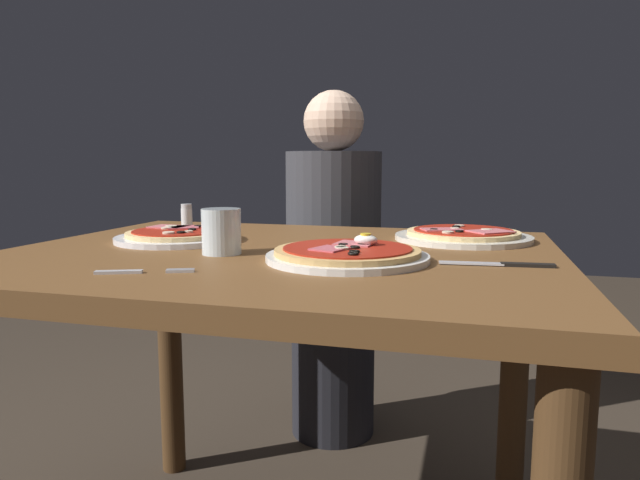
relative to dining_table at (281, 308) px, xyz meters
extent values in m
cube|color=brown|center=(0.00, 0.00, 0.10)|extent=(1.11, 0.90, 0.04)
cylinder|color=#4A3018|center=(-0.49, 0.39, -0.28)|extent=(0.07, 0.07, 0.73)
cylinder|color=#4A3018|center=(0.49, 0.39, -0.28)|extent=(0.07, 0.07, 0.73)
cylinder|color=white|center=(0.16, -0.09, 0.13)|extent=(0.30, 0.30, 0.01)
cylinder|color=tan|center=(0.16, -0.09, 0.14)|extent=(0.27, 0.27, 0.01)
cylinder|color=#A82314|center=(0.16, -0.09, 0.14)|extent=(0.24, 0.24, 0.00)
torus|color=black|center=(0.19, -0.17, 0.15)|extent=(0.02, 0.02, 0.00)
torus|color=black|center=(0.18, -0.10, 0.15)|extent=(0.02, 0.02, 0.00)
torus|color=black|center=(0.15, -0.07, 0.15)|extent=(0.02, 0.02, 0.00)
torus|color=black|center=(0.19, -0.15, 0.15)|extent=(0.02, 0.02, 0.00)
torus|color=black|center=(0.18, -0.06, 0.15)|extent=(0.02, 0.02, 0.00)
cube|color=#C65B66|center=(0.14, -0.12, 0.15)|extent=(0.07, 0.08, 0.00)
cube|color=#D16B70|center=(0.17, -0.05, 0.15)|extent=(0.08, 0.07, 0.00)
cylinder|color=beige|center=(0.16, -0.12, 0.15)|extent=(0.02, 0.02, 0.00)
cylinder|color=beige|center=(0.15, -0.11, 0.15)|extent=(0.02, 0.02, 0.00)
ellipsoid|color=white|center=(0.19, -0.05, 0.16)|extent=(0.04, 0.03, 0.02)
cylinder|color=yellow|center=(0.19, -0.05, 0.17)|extent=(0.02, 0.02, 0.00)
cylinder|color=silver|center=(0.36, 0.25, 0.13)|extent=(0.31, 0.31, 0.01)
cylinder|color=#E5C17F|center=(0.36, 0.25, 0.14)|extent=(0.26, 0.26, 0.01)
cylinder|color=#A82314|center=(0.36, 0.25, 0.14)|extent=(0.22, 0.22, 0.00)
torus|color=black|center=(0.29, 0.21, 0.15)|extent=(0.02, 0.02, 0.00)
torus|color=black|center=(0.34, 0.29, 0.15)|extent=(0.02, 0.02, 0.00)
torus|color=black|center=(0.35, 0.19, 0.15)|extent=(0.02, 0.02, 0.00)
cube|color=#D16B70|center=(0.42, 0.21, 0.15)|extent=(0.11, 0.11, 0.00)
cube|color=#D16B70|center=(0.31, 0.22, 0.15)|extent=(0.10, 0.08, 0.00)
cylinder|color=beige|center=(0.34, 0.24, 0.15)|extent=(0.02, 0.02, 0.00)
cylinder|color=beige|center=(0.41, 0.24, 0.15)|extent=(0.03, 0.03, 0.00)
cylinder|color=beige|center=(0.33, 0.17, 0.15)|extent=(0.02, 0.02, 0.00)
cylinder|color=beige|center=(0.35, 0.30, 0.15)|extent=(0.02, 0.02, 0.00)
cylinder|color=white|center=(-0.27, 0.07, 0.13)|extent=(0.28, 0.28, 0.01)
cylinder|color=#E5C17F|center=(-0.27, 0.07, 0.14)|extent=(0.23, 0.23, 0.01)
cylinder|color=#A82314|center=(-0.27, 0.07, 0.14)|extent=(0.21, 0.21, 0.00)
torus|color=black|center=(-0.24, 0.07, 0.15)|extent=(0.02, 0.02, 0.00)
torus|color=black|center=(-0.25, 0.13, 0.15)|extent=(0.02, 0.02, 0.00)
torus|color=black|center=(-0.24, 0.02, 0.15)|extent=(0.02, 0.02, 0.00)
cube|color=#D16B70|center=(-0.32, 0.11, 0.15)|extent=(0.09, 0.07, 0.00)
cube|color=#C65B66|center=(-0.28, 0.11, 0.15)|extent=(0.09, 0.09, 0.00)
cylinder|color=beige|center=(-0.22, 0.03, 0.15)|extent=(0.02, 0.02, 0.00)
cylinder|color=beige|center=(-0.31, 0.08, 0.15)|extent=(0.02, 0.02, 0.00)
cylinder|color=beige|center=(-0.31, 0.11, 0.15)|extent=(0.03, 0.03, 0.00)
cylinder|color=beige|center=(-0.26, 0.00, 0.15)|extent=(0.03, 0.03, 0.00)
cylinder|color=silver|center=(-0.10, -0.08, 0.17)|extent=(0.08, 0.08, 0.09)
cylinder|color=silver|center=(-0.10, -0.08, 0.15)|extent=(0.07, 0.07, 0.06)
cube|color=silver|center=(-0.17, -0.30, 0.12)|extent=(0.07, 0.04, 0.00)
cube|color=silver|center=(-0.08, -0.27, 0.12)|extent=(0.04, 0.02, 0.00)
cube|color=silver|center=(-0.08, -0.27, 0.12)|extent=(0.04, 0.02, 0.00)
cube|color=silver|center=(-0.08, -0.26, 0.12)|extent=(0.04, 0.02, 0.00)
cube|color=silver|center=(-0.08, -0.26, 0.12)|extent=(0.04, 0.02, 0.00)
cube|color=silver|center=(0.38, -0.07, 0.12)|extent=(0.11, 0.03, 0.00)
cube|color=black|center=(0.47, -0.06, 0.12)|extent=(0.09, 0.03, 0.01)
cylinder|color=white|center=(-0.36, 0.28, 0.15)|extent=(0.03, 0.03, 0.05)
cylinder|color=silver|center=(-0.36, 0.28, 0.18)|extent=(0.03, 0.03, 0.01)
cylinder|color=black|center=(-0.08, 0.76, -0.42)|extent=(0.29, 0.29, 0.46)
cylinder|color=#38383D|center=(-0.08, 0.76, 0.07)|extent=(0.32, 0.32, 0.52)
sphere|color=beige|center=(-0.08, 0.76, 0.43)|extent=(0.20, 0.20, 0.20)
camera|label=1|loc=(0.38, -1.08, 0.30)|focal=31.78mm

